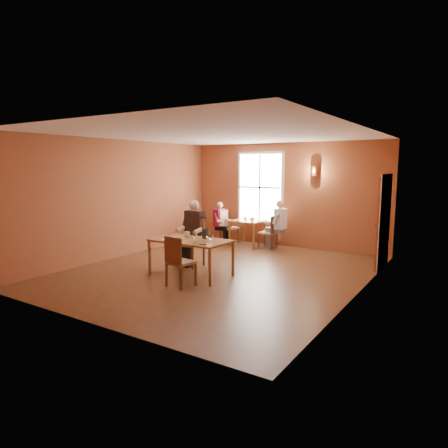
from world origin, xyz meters
The scene contains 29 objects.
ground centered at (0.00, 0.00, 0.00)m, with size 6.00×7.00×0.01m, color brown.
wall_back centered at (0.00, 3.50, 1.50)m, with size 6.00×0.04×3.00m, color brown.
wall_front centered at (0.00, -3.50, 1.50)m, with size 6.00×0.04×3.00m, color brown.
wall_left centered at (-3.00, 0.00, 1.50)m, with size 0.04×7.00×3.00m, color brown.
wall_right centered at (3.00, 0.00, 1.50)m, with size 0.04×7.00×3.00m, color brown.
ceiling centered at (0.00, 0.00, 3.00)m, with size 6.00×7.00×0.04m, color white.
window centered at (-0.80, 3.45, 1.70)m, with size 1.36×0.10×1.96m, color white.
door centered at (2.94, 2.30, 1.05)m, with size 0.12×1.04×2.10m, color maroon.
wall_sconce centered at (0.90, 3.40, 2.20)m, with size 0.16×0.16×0.28m, color brown.
main_table centered at (-0.35, -0.57, 0.39)m, with size 1.67×0.94×0.78m, color brown, non-canonical shape.
chair_diner_main centered at (-0.85, 0.08, 0.55)m, with size 0.49×0.49×1.10m, color brown, non-canonical shape.
diner_main centered at (-0.85, 0.05, 0.74)m, with size 0.59×0.59×1.48m, color black, non-canonical shape.
chair_empty centered at (-0.04, -1.29, 0.50)m, with size 0.44×0.44×1.00m, color #3B2214, non-canonical shape.
plate_food centered at (-0.64, -0.59, 0.80)m, with size 0.30×0.30×0.04m, color white.
sandwich centered at (-0.53, -0.47, 0.84)m, with size 0.10×0.09×0.12m, color tan.
goblet_a centered at (0.06, -0.51, 0.88)m, with size 0.08×0.08×0.20m, color white, non-canonical shape.
goblet_b centered at (0.27, -0.68, 0.89)m, with size 0.09×0.09×0.22m, color white, non-canonical shape.
goblet_c centered at (-0.07, -0.78, 0.88)m, with size 0.08×0.08×0.20m, color white, non-canonical shape.
menu_stand centered at (-0.16, -0.30, 0.89)m, with size 0.13×0.07×0.22m, color black.
knife centered at (-0.43, -0.84, 0.78)m, with size 0.22×0.02×0.00m, color white.
napkin centered at (-0.79, -0.82, 0.78)m, with size 0.18×0.18×0.01m, color white.
sunglasses centered at (0.20, -0.90, 0.79)m, with size 0.14×0.04×0.02m, color black.
second_table centered at (-0.89, 2.90, 0.38)m, with size 0.87×0.87×0.76m, color brown, non-canonical shape.
chair_diner_white centered at (-0.24, 2.90, 0.48)m, with size 0.42×0.42×0.95m, color #572716, non-canonical shape.
diner_white centered at (-0.21, 2.90, 0.67)m, with size 0.54×0.54×1.34m, color white, non-canonical shape.
chair_diner_maroon centered at (-1.54, 2.90, 0.50)m, with size 0.44×0.44×1.01m, color #402712, non-canonical shape.
diner_maroon centered at (-1.57, 2.90, 0.61)m, with size 0.49×0.49×1.22m, color maroon, non-canonical shape.
cup_a centered at (-0.72, 2.84, 0.81)m, with size 0.12×0.12×0.10m, color silver.
cup_b centered at (-1.05, 3.00, 0.81)m, with size 0.09×0.09×0.09m, color silver.
Camera 1 is at (4.75, -7.21, 2.32)m, focal length 32.00 mm.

